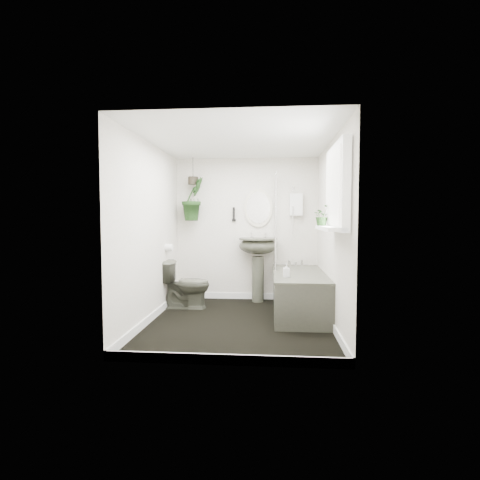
{
  "coord_description": "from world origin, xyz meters",
  "views": [
    {
      "loc": [
        0.4,
        -4.7,
        1.34
      ],
      "look_at": [
        0.0,
        0.15,
        1.05
      ],
      "focal_mm": 28.0,
      "sensor_mm": 36.0,
      "label": 1
    }
  ],
  "objects": [
    {
      "name": "toilet_roll_holder",
      "position": [
        -1.1,
        0.7,
        0.9
      ],
      "size": [
        0.11,
        0.11,
        0.11
      ],
      "primitive_type": "cylinder",
      "rotation": [
        0.0,
        1.57,
        0.0
      ],
      "color": "white",
      "rests_on": "wall_left"
    },
    {
      "name": "hanging_pot",
      "position": [
        -0.85,
        1.25,
        1.93
      ],
      "size": [
        0.16,
        0.16,
        0.12
      ],
      "primitive_type": "cylinder",
      "color": "#2B261C",
      "rests_on": "ceiling"
    },
    {
      "name": "window_recess",
      "position": [
        1.09,
        -0.7,
        1.65
      ],
      "size": [
        0.08,
        1.0,
        0.9
      ],
      "primitive_type": "cube",
      "color": "white",
      "rests_on": "wall_right"
    },
    {
      "name": "wall_right",
      "position": [
        1.16,
        0.0,
        1.15
      ],
      "size": [
        0.02,
        2.8,
        2.3
      ],
      "primitive_type": "cube",
      "color": "silver",
      "rests_on": "ground"
    },
    {
      "name": "sill_plant",
      "position": [
        0.98,
        -0.4,
        1.37
      ],
      "size": [
        0.27,
        0.25,
        0.23
      ],
      "primitive_type": "imported",
      "rotation": [
        0.0,
        0.0,
        0.43
      ],
      "color": "black",
      "rests_on": "window_sill"
    },
    {
      "name": "shower_box",
      "position": [
        0.8,
        1.34,
        1.55
      ],
      "size": [
        0.2,
        0.1,
        0.35
      ],
      "primitive_type": "cube",
      "color": "white",
      "rests_on": "wall_back"
    },
    {
      "name": "wall_left",
      "position": [
        -1.16,
        0.0,
        1.15
      ],
      "size": [
        0.02,
        2.8,
        2.3
      ],
      "primitive_type": "cube",
      "color": "silver",
      "rests_on": "ground"
    },
    {
      "name": "toilet",
      "position": [
        -0.85,
        0.71,
        0.35
      ],
      "size": [
        0.7,
        0.4,
        0.71
      ],
      "primitive_type": "imported",
      "rotation": [
        0.0,
        0.0,
        1.58
      ],
      "color": "#3B3D31",
      "rests_on": "floor"
    },
    {
      "name": "wall_sconce",
      "position": [
        -0.2,
        1.36,
        1.4
      ],
      "size": [
        0.04,
        0.04,
        0.22
      ],
      "primitive_type": "cylinder",
      "color": "black",
      "rests_on": "wall_back"
    },
    {
      "name": "soap_bottle",
      "position": [
        0.6,
        0.11,
        0.67
      ],
      "size": [
        0.08,
        0.08,
        0.17
      ],
      "primitive_type": "imported",
      "rotation": [
        0.0,
        0.0,
        0.06
      ],
      "color": "black",
      "rests_on": "bathtub"
    },
    {
      "name": "window_blinds",
      "position": [
        1.04,
        -0.7,
        1.65
      ],
      "size": [
        0.01,
        0.86,
        0.76
      ],
      "primitive_type": "cube",
      "color": "white",
      "rests_on": "wall_right"
    },
    {
      "name": "floor",
      "position": [
        0.0,
        0.0,
        -0.01
      ],
      "size": [
        2.3,
        2.8,
        0.02
      ],
      "primitive_type": "cube",
      "color": "black",
      "rests_on": "ground"
    },
    {
      "name": "oval_mirror",
      "position": [
        0.2,
        1.37,
        1.5
      ],
      "size": [
        0.46,
        0.03,
        0.62
      ],
      "primitive_type": "ellipsoid",
      "color": "beige",
      "rests_on": "wall_back"
    },
    {
      "name": "skirting",
      "position": [
        0.0,
        0.0,
        0.05
      ],
      "size": [
        2.3,
        2.8,
        0.1
      ],
      "primitive_type": "cube",
      "color": "white",
      "rests_on": "floor"
    },
    {
      "name": "pedestal_sink",
      "position": [
        0.2,
        1.22,
        0.51
      ],
      "size": [
        0.67,
        0.6,
        1.03
      ],
      "primitive_type": null,
      "rotation": [
        0.0,
        0.0,
        -0.14
      ],
      "color": "#3B3D31",
      "rests_on": "floor"
    },
    {
      "name": "wall_back",
      "position": [
        0.0,
        1.41,
        1.15
      ],
      "size": [
        2.3,
        0.02,
        2.3
      ],
      "primitive_type": "cube",
      "color": "silver",
      "rests_on": "ground"
    },
    {
      "name": "wall_front",
      "position": [
        0.0,
        -1.41,
        1.15
      ],
      "size": [
        2.3,
        0.02,
        2.3
      ],
      "primitive_type": "cube",
      "color": "silver",
      "rests_on": "ground"
    },
    {
      "name": "bathtub",
      "position": [
        0.8,
        0.5,
        0.29
      ],
      "size": [
        0.72,
        1.72,
        0.58
      ],
      "primitive_type": null,
      "color": "#3B3D31",
      "rests_on": "floor"
    },
    {
      "name": "ceiling",
      "position": [
        0.0,
        0.0,
        2.31
      ],
      "size": [
        2.3,
        2.8,
        0.02
      ],
      "primitive_type": "cube",
      "color": "white",
      "rests_on": "ground"
    },
    {
      "name": "hanging_plant",
      "position": [
        -0.85,
        1.25,
        1.64
      ],
      "size": [
        0.48,
        0.49,
        0.7
      ],
      "primitive_type": "imported",
      "rotation": [
        0.0,
        0.0,
        0.96
      ],
      "color": "black",
      "rests_on": "ceiling"
    },
    {
      "name": "window_sill",
      "position": [
        1.02,
        -0.7,
        1.23
      ],
      "size": [
        0.18,
        1.0,
        0.04
      ],
      "primitive_type": "cube",
      "color": "white",
      "rests_on": "wall_right"
    },
    {
      "name": "bath_screen",
      "position": [
        0.47,
        0.99,
        1.28
      ],
      "size": [
        0.04,
        0.72,
        1.4
      ],
      "primitive_type": null,
      "color": "silver",
      "rests_on": "bathtub"
    }
  ]
}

